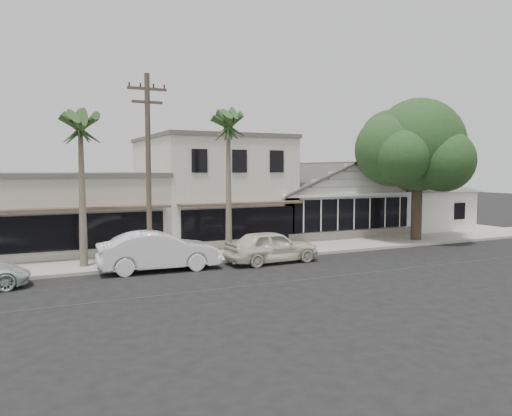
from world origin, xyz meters
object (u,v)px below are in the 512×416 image
utility_pole (148,166)px  car_0 (272,246)px  shade_tree (414,148)px  car_1 (159,251)px

utility_pole → car_0: (5.81, -1.15, -3.98)m
utility_pole → shade_tree: bearing=4.9°
car_1 → shade_tree: size_ratio=0.60×
utility_pole → car_1: utility_pole is taller
car_0 → car_1: bearing=82.0°
utility_pole → car_1: size_ratio=1.65×
car_0 → shade_tree: size_ratio=0.52×
car_0 → shade_tree: bearing=-79.9°
car_1 → shade_tree: 17.93m
car_0 → car_1: (-5.55, 0.50, 0.09)m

